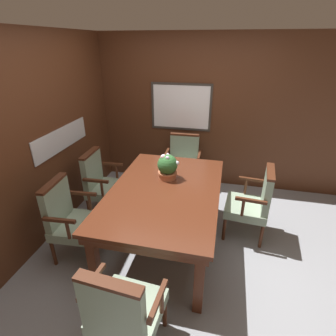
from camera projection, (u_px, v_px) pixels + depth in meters
name	position (u px, v px, depth m)	size (l,w,h in m)	color
ground_plane	(170.00, 246.00, 3.27)	(14.00, 14.00, 0.00)	gray
wall_back	(194.00, 114.00, 4.32)	(7.20, 0.08, 2.45)	#4C2816
wall_left	(37.00, 144.00, 3.05)	(0.08, 7.20, 2.45)	#4C2816
dining_table	(165.00, 196.00, 3.04)	(1.23, 1.89, 0.77)	#4C2314
chair_left_near	(70.00, 218.00, 2.96)	(0.54, 0.59, 0.95)	#472314
chair_head_near	(123.00, 311.00, 1.94)	(0.59, 0.55, 0.95)	#472314
chair_left_far	(102.00, 182.00, 3.72)	(0.53, 0.57, 0.95)	#472314
chair_head_far	(183.00, 162.00, 4.33)	(0.57, 0.52, 0.95)	#472314
chair_right_far	(254.00, 201.00, 3.26)	(0.56, 0.60, 0.95)	#472314
potted_plant	(168.00, 167.00, 3.19)	(0.27, 0.27, 0.31)	#B2603D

